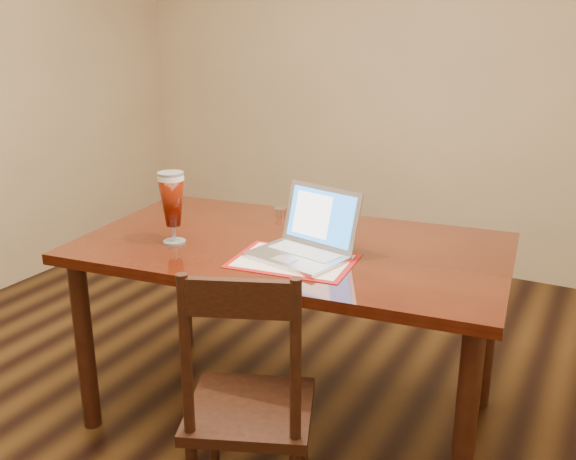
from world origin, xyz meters
The scene contains 4 objects.
ground centered at (0.00, 0.00, 0.00)m, with size 5.00×5.00×0.00m, color black.
room_shell centered at (0.00, 0.00, 1.76)m, with size 4.51×5.01×2.71m.
dining_table centered at (0.16, 0.29, 0.75)m, with size 1.89×1.19×1.14m.
dining_chair centered at (0.35, -0.37, 0.47)m, with size 0.55×0.54×1.01m.
Camera 1 is at (1.36, -1.98, 1.73)m, focal length 40.00 mm.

